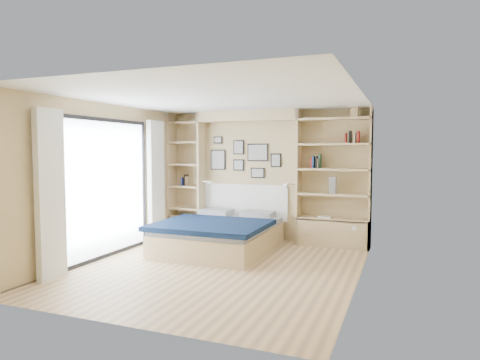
% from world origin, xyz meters
% --- Properties ---
extents(ground, '(4.50, 4.50, 0.00)m').
position_xyz_m(ground, '(0.00, 0.00, 0.00)').
color(ground, '#DEB980').
rests_on(ground, ground).
extents(room_shell, '(4.50, 4.50, 4.50)m').
position_xyz_m(room_shell, '(-0.39, 1.52, 1.08)').
color(room_shell, tan).
rests_on(room_shell, ground).
extents(bed, '(1.82, 2.28, 1.07)m').
position_xyz_m(bed, '(-0.45, 1.09, 0.28)').
color(bed, tan).
rests_on(bed, ground).
extents(photo_gallery, '(1.48, 0.02, 0.82)m').
position_xyz_m(photo_gallery, '(-0.45, 2.22, 1.60)').
color(photo_gallery, black).
rests_on(photo_gallery, ground).
extents(reading_lamps, '(1.92, 0.12, 0.15)m').
position_xyz_m(reading_lamps, '(-0.30, 2.00, 1.10)').
color(reading_lamps, silver).
rests_on(reading_lamps, ground).
extents(shelf_decor, '(3.53, 0.23, 2.03)m').
position_xyz_m(shelf_decor, '(1.07, 2.07, 1.67)').
color(shelf_decor, '#A51E1E').
rests_on(shelf_decor, ground).
extents(deck, '(3.20, 4.00, 0.05)m').
position_xyz_m(deck, '(-3.60, 0.00, 0.00)').
color(deck, brown).
rests_on(deck, ground).
extents(deck_chair, '(0.65, 0.80, 0.70)m').
position_xyz_m(deck_chair, '(-3.64, 0.40, 0.33)').
color(deck_chair, tan).
rests_on(deck_chair, ground).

